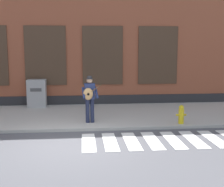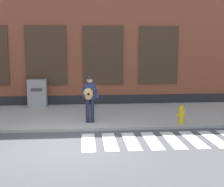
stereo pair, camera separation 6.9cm
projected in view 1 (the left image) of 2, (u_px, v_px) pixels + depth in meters
The scene contains 7 objects.
ground_plane at pixel (71, 146), 9.35m from camera, with size 160.00×160.00×0.00m, color #4C4C51.
sidewalk at pixel (74, 116), 13.15m from camera, with size 28.00×4.61×0.11m.
building_backdrop at pixel (75, 30), 16.81m from camera, with size 28.00×4.06×7.59m.
crosswalk at pixel (173, 140), 9.90m from camera, with size 5.78×1.90×0.01m.
busker at pixel (90, 96), 11.60m from camera, with size 0.74×0.57×1.75m.
utility_box at pixel (37, 93), 14.70m from camera, with size 0.86×0.54×1.30m.
fire_hydrant at pixel (181, 114), 11.53m from camera, with size 0.38×0.20×0.70m.
Camera 1 is at (0.38, -9.08, 2.96)m, focal length 50.00 mm.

